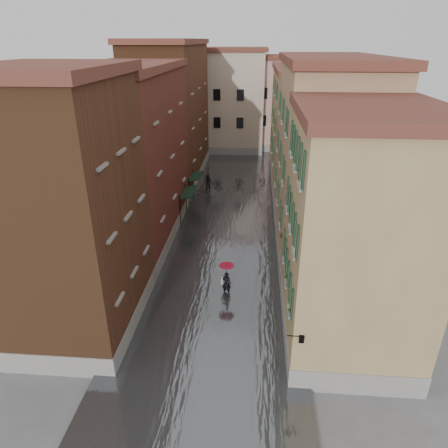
% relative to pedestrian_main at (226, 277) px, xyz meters
% --- Properties ---
extents(ground, '(120.00, 120.00, 0.00)m').
position_rel_pedestrian_main_xyz_m(ground, '(-0.65, -1.25, -1.27)').
color(ground, slate).
rests_on(ground, ground).
extents(floodwater, '(10.00, 60.00, 0.20)m').
position_rel_pedestrian_main_xyz_m(floodwater, '(-0.65, 11.75, -1.17)').
color(floodwater, '#494C51').
rests_on(floodwater, ground).
extents(building_left_near, '(6.00, 8.00, 13.00)m').
position_rel_pedestrian_main_xyz_m(building_left_near, '(-7.65, -3.25, 5.23)').
color(building_left_near, brown).
rests_on(building_left_near, ground).
extents(building_left_mid, '(6.00, 14.00, 12.50)m').
position_rel_pedestrian_main_xyz_m(building_left_mid, '(-7.65, 7.75, 4.98)').
color(building_left_mid, maroon).
rests_on(building_left_mid, ground).
extents(building_left_far, '(6.00, 16.00, 14.00)m').
position_rel_pedestrian_main_xyz_m(building_left_far, '(-7.65, 22.75, 5.73)').
color(building_left_far, brown).
rests_on(building_left_far, ground).
extents(building_right_near, '(6.00, 8.00, 11.50)m').
position_rel_pedestrian_main_xyz_m(building_right_near, '(6.35, -3.25, 4.48)').
color(building_right_near, '#99744F').
rests_on(building_right_near, ground).
extents(building_right_mid, '(6.00, 14.00, 13.00)m').
position_rel_pedestrian_main_xyz_m(building_right_mid, '(6.35, 7.75, 5.23)').
color(building_right_mid, '#A18262').
rests_on(building_right_mid, ground).
extents(building_right_far, '(6.00, 16.00, 11.50)m').
position_rel_pedestrian_main_xyz_m(building_right_far, '(6.35, 22.75, 4.48)').
color(building_right_far, '#99744F').
rests_on(building_right_far, ground).
extents(building_end_cream, '(12.00, 9.00, 13.00)m').
position_rel_pedestrian_main_xyz_m(building_end_cream, '(-3.65, 36.75, 5.23)').
color(building_end_cream, '#BDAB96').
rests_on(building_end_cream, ground).
extents(building_end_pink, '(10.00, 9.00, 12.00)m').
position_rel_pedestrian_main_xyz_m(building_end_pink, '(5.35, 38.75, 4.73)').
color(building_end_pink, '#C9A08D').
rests_on(building_end_pink, ground).
extents(awning_near, '(1.09, 3.08, 2.80)m').
position_rel_pedestrian_main_xyz_m(awning_near, '(-4.14, 11.10, 1.20)').
color(awning_near, black).
rests_on(awning_near, ground).
extents(awning_far, '(1.09, 2.78, 2.80)m').
position_rel_pedestrian_main_xyz_m(awning_far, '(-4.14, 15.48, 1.19)').
color(awning_far, black).
rests_on(awning_far, ground).
extents(wall_lantern, '(0.71, 0.22, 0.35)m').
position_rel_pedestrian_main_xyz_m(wall_lantern, '(3.68, -7.25, 1.74)').
color(wall_lantern, black).
rests_on(wall_lantern, ground).
extents(window_planters, '(0.59, 8.49, 0.84)m').
position_rel_pedestrian_main_xyz_m(window_planters, '(3.47, -1.87, 2.24)').
color(window_planters, brown).
rests_on(window_planters, ground).
extents(pedestrian_main, '(0.95, 0.95, 2.06)m').
position_rel_pedestrian_main_xyz_m(pedestrian_main, '(0.00, 0.00, 0.00)').
color(pedestrian_main, black).
rests_on(pedestrian_main, ground).
extents(pedestrian_far, '(0.96, 0.77, 1.87)m').
position_rel_pedestrian_main_xyz_m(pedestrian_far, '(-3.21, 18.15, -0.33)').
color(pedestrian_far, black).
rests_on(pedestrian_far, ground).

